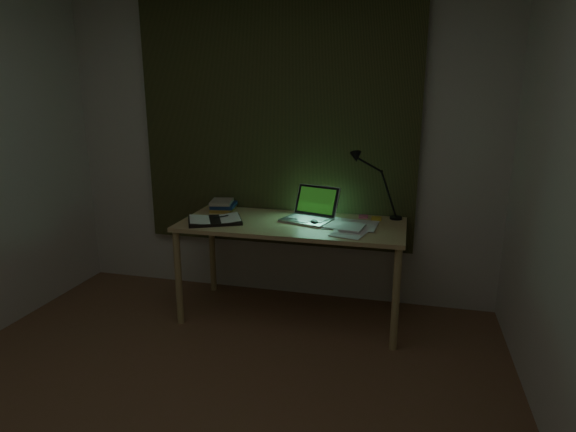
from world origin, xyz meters
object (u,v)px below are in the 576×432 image
laptop (307,205)px  loose_papers (345,227)px  book_stack (223,205)px  desk (292,270)px  open_textbook (215,220)px  desk_lamp (398,187)px

laptop → loose_papers: size_ratio=1.08×
book_stack → desk: bearing=-19.9°
laptop → open_textbook: (-0.64, -0.18, -0.11)m
open_textbook → book_stack: size_ratio=1.75×
open_textbook → desk_lamp: (1.28, 0.41, 0.23)m
open_textbook → loose_papers: size_ratio=1.06×
loose_papers → desk: bearing=172.0°
book_stack → loose_papers: (1.02, -0.28, -0.03)m
book_stack → desk_lamp: size_ratio=0.44×
desk → desk_lamp: size_ratio=3.32×
laptop → open_textbook: size_ratio=1.03×
book_stack → loose_papers: bearing=-15.4°
laptop → book_stack: 0.75m
desk → desk_lamp: bearing=21.3°
desk_lamp → loose_papers: bearing=-124.6°
open_textbook → desk_lamp: desk_lamp is taller
desk_lamp → laptop: bearing=-150.6°
laptop → loose_papers: laptop is taller
desk → laptop: bearing=31.7°
loose_papers → desk_lamp: 0.53m
desk → loose_papers: bearing=-8.0°
book_stack → desk_lamp: 1.37m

